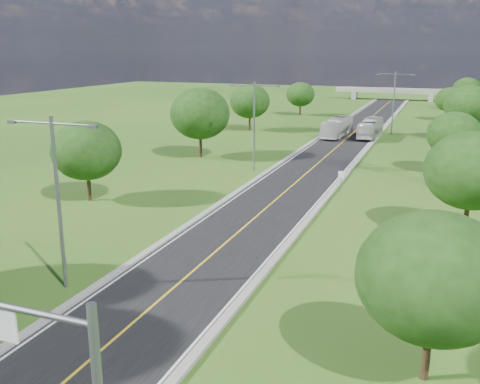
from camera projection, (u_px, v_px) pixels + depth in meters
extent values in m
plane|color=#244A14|center=(332.00, 151.00, 72.52)|extent=(260.00, 260.00, 0.00)
cube|color=black|center=(340.00, 144.00, 77.93)|extent=(8.00, 150.00, 0.06)
cube|color=gray|center=(312.00, 142.00, 79.37)|extent=(0.50, 150.00, 0.22)
cube|color=gray|center=(370.00, 145.00, 76.45)|extent=(0.50, 150.00, 0.22)
cylinder|color=slate|center=(341.00, 183.00, 50.57)|extent=(0.08, 0.08, 2.40)
cube|color=white|center=(341.00, 175.00, 50.34)|extent=(0.55, 0.04, 0.70)
cube|color=gray|center=(354.00, 95.00, 147.89)|extent=(1.20, 3.00, 2.00)
cube|color=gray|center=(431.00, 98.00, 141.00)|extent=(1.20, 3.00, 2.00)
cube|color=gray|center=(392.00, 90.00, 144.03)|extent=(30.00, 3.00, 1.20)
cylinder|color=slate|center=(59.00, 205.00, 29.99)|extent=(0.22, 0.22, 10.00)
cylinder|color=slate|center=(31.00, 122.00, 29.27)|extent=(2.80, 0.12, 0.12)
cylinder|color=slate|center=(73.00, 125.00, 28.31)|extent=(2.80, 0.12, 0.12)
cube|color=slate|center=(12.00, 122.00, 29.74)|extent=(0.50, 0.25, 0.18)
cube|color=slate|center=(93.00, 127.00, 27.88)|extent=(0.50, 0.25, 0.18)
cylinder|color=slate|center=(254.00, 127.00, 59.76)|extent=(0.22, 0.22, 10.00)
cylinder|color=slate|center=(242.00, 85.00, 59.05)|extent=(2.80, 0.12, 0.12)
cylinder|color=slate|center=(267.00, 86.00, 58.08)|extent=(2.80, 0.12, 0.12)
cube|color=slate|center=(232.00, 85.00, 59.51)|extent=(0.50, 0.25, 0.18)
cube|color=slate|center=(278.00, 86.00, 57.65)|extent=(0.50, 0.25, 0.18)
cylinder|color=slate|center=(393.00, 104.00, 85.40)|extent=(0.22, 0.22, 10.00)
cylinder|color=slate|center=(386.00, 74.00, 84.69)|extent=(2.80, 0.12, 0.12)
cylinder|color=slate|center=(405.00, 74.00, 83.72)|extent=(2.80, 0.12, 0.12)
cube|color=slate|center=(378.00, 74.00, 85.15)|extent=(0.50, 0.25, 0.18)
cube|color=slate|center=(413.00, 75.00, 83.29)|extent=(0.50, 0.25, 0.18)
cylinder|color=black|center=(89.00, 186.00, 48.81)|extent=(0.36, 0.36, 2.70)
ellipsoid|color=#19370F|center=(86.00, 150.00, 47.96)|extent=(6.30, 6.30, 5.36)
cylinder|color=black|center=(201.00, 145.00, 68.25)|extent=(0.36, 0.36, 3.24)
ellipsoid|color=#19370F|center=(200.00, 114.00, 67.22)|extent=(7.56, 7.56, 6.43)
cylinder|color=black|center=(250.00, 122.00, 90.64)|extent=(0.36, 0.36, 2.88)
ellipsoid|color=#19370F|center=(250.00, 101.00, 89.72)|extent=(6.72, 6.72, 5.71)
cylinder|color=black|center=(300.00, 109.00, 111.48)|extent=(0.36, 0.36, 2.52)
ellipsoid|color=#19370F|center=(300.00, 94.00, 110.68)|extent=(5.88, 5.88, 5.00)
cylinder|color=black|center=(427.00, 350.00, 22.24)|extent=(0.36, 0.36, 2.70)
ellipsoid|color=#19370F|center=(434.00, 277.00, 21.38)|extent=(6.30, 6.30, 5.36)
cylinder|color=black|center=(466.00, 217.00, 39.57)|extent=(0.36, 0.36, 2.88)
ellipsoid|color=#19370F|center=(472.00, 171.00, 38.66)|extent=(6.72, 6.72, 5.71)
cylinder|color=black|center=(451.00, 162.00, 59.81)|extent=(0.36, 0.36, 2.52)
ellipsoid|color=#19370F|center=(454.00, 134.00, 59.01)|extent=(5.88, 5.88, 5.00)
cylinder|color=black|center=(466.00, 131.00, 80.71)|extent=(0.36, 0.36, 3.06)
ellipsoid|color=#19370F|center=(468.00, 106.00, 79.74)|extent=(7.14, 7.14, 6.07)
cylinder|color=black|center=(448.00, 115.00, 103.32)|extent=(0.36, 0.36, 2.34)
ellipsoid|color=#19370F|center=(450.00, 100.00, 102.57)|extent=(5.46, 5.46, 4.64)
cylinder|color=black|center=(465.00, 105.00, 120.11)|extent=(0.36, 0.36, 2.70)
ellipsoid|color=#19370F|center=(467.00, 90.00, 119.25)|extent=(6.30, 6.30, 5.36)
imported|color=beige|center=(370.00, 128.00, 83.31)|extent=(2.74, 10.52, 2.91)
imported|color=silver|center=(337.00, 127.00, 84.06)|extent=(3.27, 10.70, 2.94)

